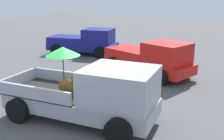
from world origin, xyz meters
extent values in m
plane|color=#4C4C4F|center=(0.00, 0.00, 0.00)|extent=(80.00, 80.00, 0.00)
cylinder|color=black|center=(1.53, 1.30, 0.40)|extent=(0.84, 0.43, 0.80)
cylinder|color=black|center=(1.91, -0.62, 0.40)|extent=(0.84, 0.43, 0.80)
cylinder|color=black|center=(-1.91, 0.62, 0.40)|extent=(0.84, 0.43, 0.80)
cylinder|color=black|center=(-1.53, -1.30, 0.40)|extent=(0.84, 0.43, 0.80)
cube|color=#9EA3AD|center=(0.00, 0.00, 0.57)|extent=(5.25, 2.73, 0.50)
cube|color=#9EA3AD|center=(1.37, 0.27, 1.36)|extent=(2.42, 2.23, 1.08)
cube|color=#4C606B|center=(2.35, 0.46, 1.56)|extent=(0.39, 1.70, 0.64)
cube|color=black|center=(-1.13, -0.22, 0.85)|extent=(3.10, 2.35, 0.06)
cube|color=#9EA3AD|center=(-1.31, 0.68, 1.08)|extent=(2.77, 0.64, 0.40)
cube|color=#9EA3AD|center=(-0.95, -1.12, 1.08)|extent=(2.77, 0.64, 0.40)
cube|color=#9EA3AD|center=(-2.45, -0.48, 1.08)|extent=(0.45, 1.82, 0.40)
ellipsoid|color=brown|center=(-0.30, -0.24, 1.14)|extent=(0.73, 0.45, 0.52)
sphere|color=brown|center=(-0.01, -0.18, 1.46)|extent=(0.33, 0.33, 0.28)
cone|color=brown|center=(-0.02, -0.10, 1.60)|extent=(0.11, 0.11, 0.12)
cone|color=brown|center=(0.01, -0.26, 1.60)|extent=(0.11, 0.11, 0.12)
cylinder|color=black|center=(-0.52, -0.16, 1.53)|extent=(0.04, 0.04, 1.29)
cone|color=#19722D|center=(-0.52, -0.16, 2.27)|extent=(1.30, 1.30, 0.28)
cylinder|color=black|center=(-5.37, 9.24, 0.38)|extent=(0.80, 0.48, 0.76)
cylinder|color=black|center=(-4.79, 7.43, 0.38)|extent=(0.80, 0.48, 0.76)
cylinder|color=black|center=(-8.42, 8.25, 0.38)|extent=(0.80, 0.48, 0.76)
cylinder|color=black|center=(-7.83, 6.44, 0.38)|extent=(0.80, 0.48, 0.76)
cube|color=navy|center=(-6.60, 7.84, 0.55)|extent=(5.12, 3.19, 0.50)
cube|color=navy|center=(-5.46, 8.21, 1.30)|extent=(2.36, 2.30, 1.00)
cube|color=navy|center=(-7.55, 7.53, 1.00)|extent=(3.12, 2.54, 0.40)
cylinder|color=black|center=(1.18, 6.54, 0.38)|extent=(0.80, 0.42, 0.76)
cylinder|color=black|center=(0.76, 4.69, 0.38)|extent=(0.80, 0.42, 0.76)
cylinder|color=black|center=(-1.94, 7.25, 0.38)|extent=(0.80, 0.42, 0.76)
cylinder|color=black|center=(-2.36, 5.40, 0.38)|extent=(0.80, 0.42, 0.76)
cube|color=red|center=(-0.59, 5.97, 0.55)|extent=(5.08, 2.82, 0.50)
cube|color=red|center=(0.58, 5.71, 1.30)|extent=(2.25, 2.18, 1.00)
cube|color=red|center=(-1.57, 6.19, 1.00)|extent=(3.03, 2.35, 0.40)
camera|label=1|loc=(5.36, -5.97, 3.96)|focal=41.91mm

